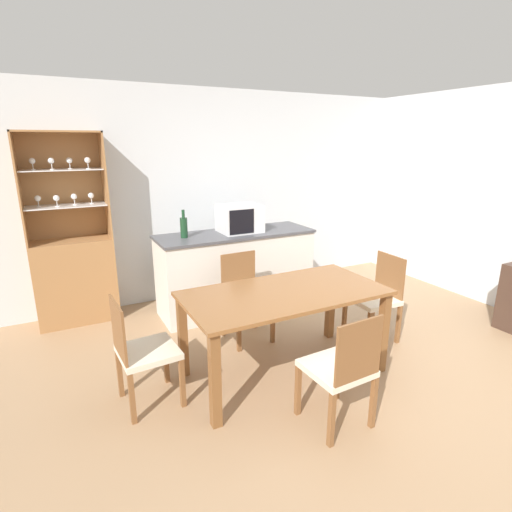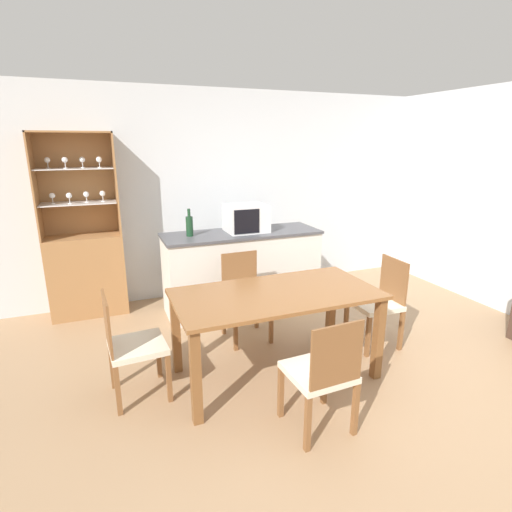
{
  "view_description": "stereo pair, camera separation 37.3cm",
  "coord_description": "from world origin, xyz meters",
  "px_view_note": "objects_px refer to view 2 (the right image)",
  "views": [
    {
      "loc": [
        -2.07,
        -2.14,
        1.92
      ],
      "look_at": [
        -0.34,
        1.18,
        0.85
      ],
      "focal_mm": 28.0,
      "sensor_mm": 36.0,
      "label": 1
    },
    {
      "loc": [
        -1.73,
        -2.3,
        1.92
      ],
      "look_at": [
        -0.34,
        1.18,
        0.85
      ],
      "focal_mm": 28.0,
      "sensor_mm": 36.0,
      "label": 2
    }
  ],
  "objects_px": {
    "dining_chair_side_right_far": "(379,302)",
    "dining_table": "(276,305)",
    "display_cabinet": "(86,263)",
    "dining_chair_head_near": "(322,373)",
    "wine_bottle": "(189,225)",
    "dining_chair_head_far": "(245,297)",
    "microwave": "(246,218)",
    "dining_chair_side_left_far": "(131,346)"
  },
  "relations": [
    {
      "from": "dining_chair_head_near",
      "to": "dining_table",
      "type": "bearing_deg",
      "value": 87.84
    },
    {
      "from": "microwave",
      "to": "dining_chair_head_near",
      "type": "bearing_deg",
      "value": -97.41
    },
    {
      "from": "dining_chair_head_far",
      "to": "dining_chair_head_near",
      "type": "height_order",
      "value": "same"
    },
    {
      "from": "display_cabinet",
      "to": "dining_chair_head_near",
      "type": "bearing_deg",
      "value": -61.56
    },
    {
      "from": "display_cabinet",
      "to": "dining_chair_side_right_far",
      "type": "bearing_deg",
      "value": -35.18
    },
    {
      "from": "dining_table",
      "to": "wine_bottle",
      "type": "height_order",
      "value": "wine_bottle"
    },
    {
      "from": "dining_chair_head_far",
      "to": "dining_chair_side_left_far",
      "type": "bearing_deg",
      "value": 27.43
    },
    {
      "from": "dining_table",
      "to": "dining_chair_head_near",
      "type": "xyz_separation_m",
      "value": [
        0.0,
        -0.74,
        -0.2
      ]
    },
    {
      "from": "dining_chair_head_near",
      "to": "wine_bottle",
      "type": "relative_size",
      "value": 2.85
    },
    {
      "from": "dining_chair_side_left_far",
      "to": "wine_bottle",
      "type": "bearing_deg",
      "value": 146.64
    },
    {
      "from": "dining_chair_side_left_far",
      "to": "wine_bottle",
      "type": "xyz_separation_m",
      "value": [
        0.78,
        1.36,
        0.61
      ]
    },
    {
      "from": "dining_table",
      "to": "microwave",
      "type": "height_order",
      "value": "microwave"
    },
    {
      "from": "microwave",
      "to": "display_cabinet",
      "type": "bearing_deg",
      "value": 164.34
    },
    {
      "from": "wine_bottle",
      "to": "display_cabinet",
      "type": "bearing_deg",
      "value": 156.23
    },
    {
      "from": "dining_chair_side_right_far",
      "to": "wine_bottle",
      "type": "bearing_deg",
      "value": 49.85
    },
    {
      "from": "dining_chair_head_near",
      "to": "dining_chair_side_right_far",
      "type": "bearing_deg",
      "value": 34.81
    },
    {
      "from": "dining_chair_head_far",
      "to": "dining_chair_head_near",
      "type": "bearing_deg",
      "value": 89.21
    },
    {
      "from": "dining_chair_head_far",
      "to": "dining_chair_head_near",
      "type": "relative_size",
      "value": 1.0
    },
    {
      "from": "display_cabinet",
      "to": "dining_chair_head_near",
      "type": "relative_size",
      "value": 2.37
    },
    {
      "from": "dining_chair_side_right_far",
      "to": "dining_chair_head_near",
      "type": "distance_m",
      "value": 1.43
    },
    {
      "from": "dining_table",
      "to": "dining_chair_side_left_far",
      "type": "height_order",
      "value": "dining_chair_side_left_far"
    },
    {
      "from": "dining_table",
      "to": "dining_chair_head_far",
      "type": "distance_m",
      "value": 0.77
    },
    {
      "from": "dining_chair_head_far",
      "to": "dining_chair_head_near",
      "type": "distance_m",
      "value": 1.48
    },
    {
      "from": "dining_chair_side_left_far",
      "to": "wine_bottle",
      "type": "height_order",
      "value": "wine_bottle"
    },
    {
      "from": "dining_chair_head_near",
      "to": "microwave",
      "type": "relative_size",
      "value": 1.87
    },
    {
      "from": "dining_chair_side_left_far",
      "to": "dining_chair_head_far",
      "type": "distance_m",
      "value": 1.3
    },
    {
      "from": "dining_chair_head_far",
      "to": "dining_chair_head_near",
      "type": "xyz_separation_m",
      "value": [
        0.0,
        -1.48,
        0.0
      ]
    },
    {
      "from": "dining_chair_head_far",
      "to": "wine_bottle",
      "type": "relative_size",
      "value": 2.85
    },
    {
      "from": "dining_chair_head_far",
      "to": "microwave",
      "type": "height_order",
      "value": "microwave"
    },
    {
      "from": "microwave",
      "to": "wine_bottle",
      "type": "xyz_separation_m",
      "value": [
        -0.66,
        0.01,
        -0.04
      ]
    },
    {
      "from": "dining_chair_side_right_far",
      "to": "microwave",
      "type": "bearing_deg",
      "value": 34.15
    },
    {
      "from": "dining_chair_side_right_far",
      "to": "dining_chair_head_far",
      "type": "bearing_deg",
      "value": 63.51
    },
    {
      "from": "dining_table",
      "to": "dining_chair_head_far",
      "type": "relative_size",
      "value": 1.93
    },
    {
      "from": "dining_chair_side_left_far",
      "to": "dining_chair_head_near",
      "type": "distance_m",
      "value": 1.44
    },
    {
      "from": "dining_chair_head_near",
      "to": "wine_bottle",
      "type": "bearing_deg",
      "value": 97.13
    },
    {
      "from": "dining_chair_head_far",
      "to": "microwave",
      "type": "distance_m",
      "value": 1.02
    },
    {
      "from": "dining_table",
      "to": "dining_chair_side_left_far",
      "type": "bearing_deg",
      "value": 173.84
    },
    {
      "from": "display_cabinet",
      "to": "dining_chair_side_left_far",
      "type": "bearing_deg",
      "value": -80.21
    },
    {
      "from": "dining_chair_side_right_far",
      "to": "microwave",
      "type": "height_order",
      "value": "microwave"
    },
    {
      "from": "dining_chair_side_right_far",
      "to": "dining_table",
      "type": "bearing_deg",
      "value": 97.96
    },
    {
      "from": "display_cabinet",
      "to": "dining_chair_head_near",
      "type": "height_order",
      "value": "display_cabinet"
    },
    {
      "from": "dining_table",
      "to": "wine_bottle",
      "type": "xyz_separation_m",
      "value": [
        -0.37,
        1.48,
        0.41
      ]
    }
  ]
}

